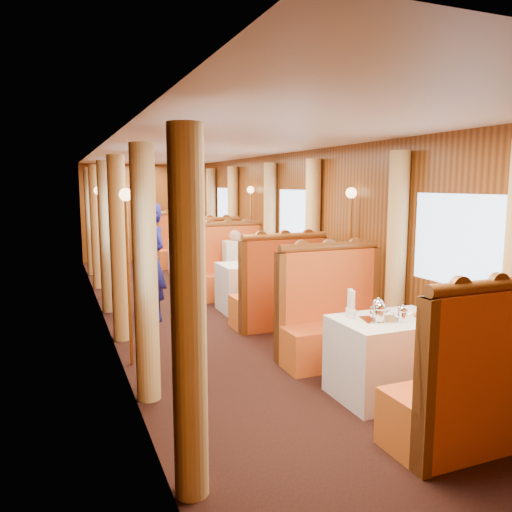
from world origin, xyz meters
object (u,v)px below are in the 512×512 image
banquette_far_aft (184,249)px  teapot_left (379,315)px  teapot_right (402,316)px  steward (151,262)px  banquette_near_aft (334,324)px  tea_tray (381,320)px  fruit_plate (421,316)px  table_mid (253,287)px  rose_vase_mid (252,253)px  table_far (195,257)px  passenger (236,257)px  banquette_far_fwd (208,261)px  banquette_near_fwd (474,394)px  banquette_mid_fwd (280,297)px  banquette_mid_aft (232,273)px  table_near (390,357)px  teapot_back (378,311)px  rose_vase_far (194,232)px

banquette_far_aft → teapot_left: size_ratio=7.55×
teapot_right → steward: (-1.60, 3.67, 0.06)m
banquette_near_aft → tea_tray: bearing=-97.6°
fruit_plate → steward: steward is taller
table_mid → rose_vase_mid: rose_vase_mid is taller
table_far → teapot_right: teapot_right is taller
table_mid → passenger: size_ratio=1.38×
table_far → banquette_far_fwd: (0.00, -1.01, 0.05)m
banquette_far_fwd → steward: bearing=-123.0°
table_far → banquette_near_aft: bearing=-90.0°
banquette_far_aft → passenger: (-0.00, -3.72, 0.32)m
passenger → steward: bearing=-154.4°
table_far → rose_vase_mid: 3.57m
teapot_right → passenger: (-0.00, 4.44, -0.07)m
banquette_near_fwd → passenger: size_ratio=1.76×
banquette_mid_fwd → table_mid: bearing=90.0°
banquette_mid_aft → steward: 1.93m
table_near → steward: bearing=114.4°
banquette_far_fwd → teapot_right: banquette_far_fwd is taller
table_mid → table_far: 3.50m
teapot_left → fruit_plate: teapot_left is taller
teapot_back → rose_vase_mid: (0.10, 3.42, 0.11)m
rose_vase_far → passenger: 2.73m
banquette_mid_fwd → teapot_left: size_ratio=7.55×
banquette_far_aft → teapot_left: bearing=-91.3°
rose_vase_far → teapot_left: bearing=-91.5°
rose_vase_far → table_mid: bearing=-89.8°
tea_tray → passenger: (0.14, 4.31, -0.02)m
rose_vase_mid → steward: steward is taller
teapot_back → rose_vase_far: bearing=84.0°
table_mid → banquette_far_aft: (0.00, 4.51, 0.05)m
table_near → banquette_mid_fwd: banquette_mid_fwd is taller
table_mid → tea_tray: size_ratio=3.09×
banquette_mid_aft → passenger: bearing=-90.0°
banquette_mid_aft → table_mid: bearing=-90.0°
tea_tray → teapot_back: size_ratio=1.91×
table_far → banquette_mid_fwd: bearing=-90.0°
banquette_near_fwd → banquette_far_fwd: 7.00m
banquette_far_fwd → banquette_far_aft: same height
teapot_back → rose_vase_mid: 3.42m
banquette_mid_aft → teapot_left: bearing=-92.4°
fruit_plate → rose_vase_far: 7.11m
banquette_mid_fwd → teapot_left: banquette_mid_fwd is taller
table_near → fruit_plate: (0.26, -0.08, 0.39)m
banquette_near_aft → table_mid: (0.00, 2.49, -0.05)m
tea_tray → steward: bearing=112.4°
teapot_left → passenger: bearing=91.5°
banquette_mid_fwd → passenger: size_ratio=1.76×
steward → teapot_left: bearing=0.2°
steward → table_near: bearing=3.2°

